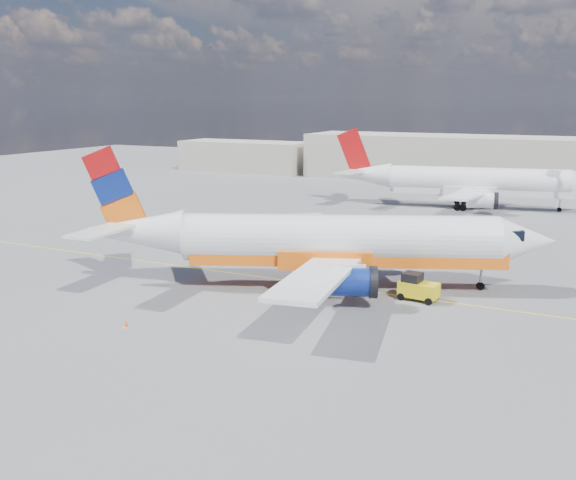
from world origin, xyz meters
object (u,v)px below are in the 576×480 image
at_px(second_jet, 469,182).
at_px(gse_tug, 418,288).
at_px(main_jet, 324,242).
at_px(traffic_cone, 126,324).

bearing_deg(second_jet, gse_tug, -95.43).
bearing_deg(main_jet, traffic_cone, -142.55).
distance_m(main_jet, gse_tug, 7.91).
bearing_deg(traffic_cone, main_jet, 60.06).
distance_m(main_jet, second_jet, 43.02).
relative_size(second_jet, traffic_cone, 73.23).
height_order(main_jet, traffic_cone, main_jet).
bearing_deg(main_jet, second_jet, 63.33).
distance_m(main_jet, traffic_cone, 16.43).
relative_size(gse_tug, traffic_cone, 6.19).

